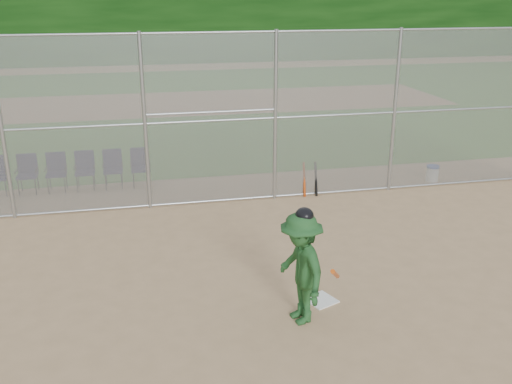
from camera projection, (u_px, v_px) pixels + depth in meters
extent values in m
plane|color=tan|center=(289.00, 307.00, 9.17)|extent=(100.00, 100.00, 0.00)
plane|color=#2D641E|center=(184.00, 103.00, 25.75)|extent=(100.00, 100.00, 0.00)
plane|color=#A57E5C|center=(184.00, 103.00, 25.75)|extent=(24.00, 24.00, 0.00)
cube|color=gray|center=(233.00, 120.00, 13.11)|extent=(16.00, 0.02, 4.00)
cylinder|color=#9EA3A8|center=(232.00, 32.00, 12.46)|extent=(16.00, 0.05, 0.05)
cube|color=white|center=(321.00, 300.00, 9.36)|extent=(0.58, 0.58, 0.02)
imported|color=#205023|center=(301.00, 268.00, 8.53)|extent=(0.85, 1.24, 1.77)
ellipsoid|color=black|center=(302.00, 215.00, 8.24)|extent=(0.27, 0.30, 0.23)
cylinder|color=#E25815|center=(335.00, 274.00, 8.22)|extent=(0.40, 0.71, 0.50)
cylinder|color=white|center=(432.00, 174.00, 15.18)|extent=(0.32, 0.32, 0.37)
cylinder|color=#243E9E|center=(433.00, 167.00, 15.11)|extent=(0.34, 0.34, 0.05)
cylinder|color=#D84C14|center=(304.00, 179.00, 14.01)|extent=(0.06, 0.23, 0.84)
cylinder|color=black|center=(316.00, 179.00, 14.07)|extent=(0.06, 0.26, 0.84)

